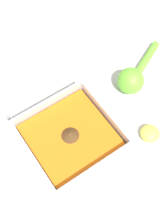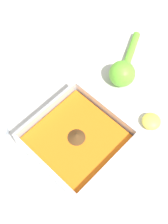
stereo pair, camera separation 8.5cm
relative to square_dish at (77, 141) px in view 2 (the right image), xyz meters
name	(u,v)px [view 2 (the right image)]	position (x,y,z in m)	size (l,w,h in m)	color
ground_plane	(62,149)	(0.04, -0.02, -0.03)	(4.00, 4.00, 0.00)	beige
square_dish	(77,141)	(0.00, 0.00, 0.00)	(0.23, 0.23, 0.07)	silver
lemon_squeezer	(123,70)	(-0.25, -0.06, 0.01)	(0.22, 0.13, 0.08)	#6BC633
lemon_half	(151,121)	(-0.19, 0.10, -0.01)	(0.05, 0.05, 0.03)	#EFDB4C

